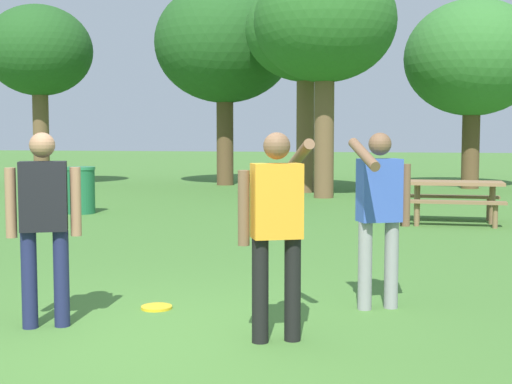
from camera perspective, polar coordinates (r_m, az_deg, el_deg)
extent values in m
plane|color=#447530|center=(5.80, -7.90, -11.65)|extent=(120.00, 120.00, 0.00)
cylinder|color=#1E234C|center=(6.27, -17.74, -6.73)|extent=(0.13, 0.13, 0.82)
cylinder|color=#1E234C|center=(6.25, -15.35, -6.71)|extent=(0.13, 0.13, 0.82)
cube|color=black|center=(6.16, -16.70, -0.33)|extent=(0.44, 0.36, 0.58)
sphere|color=#9E7051|center=(6.14, -16.79, 3.63)|extent=(0.21, 0.21, 0.21)
cylinder|color=#9E7051|center=(6.19, -19.09, -0.83)|extent=(0.09, 0.09, 0.58)
cylinder|color=#9E7051|center=(6.15, -14.27, -0.75)|extent=(0.09, 0.09, 0.58)
cylinder|color=gray|center=(6.77, 10.81, -5.75)|extent=(0.13, 0.13, 0.82)
cylinder|color=gray|center=(6.68, 8.74, -5.88)|extent=(0.13, 0.13, 0.82)
cube|color=#3856B7|center=(6.63, 9.87, 0.14)|extent=(0.44, 0.36, 0.58)
sphere|color=brown|center=(6.61, 9.92, 3.81)|extent=(0.21, 0.21, 0.21)
cylinder|color=brown|center=(6.74, 11.91, -0.25)|extent=(0.09, 0.09, 0.58)
cylinder|color=brown|center=(6.27, 8.65, 3.02)|extent=(0.32, 0.56, 0.28)
cylinder|color=black|center=(5.57, 0.34, -7.93)|extent=(0.13, 0.13, 0.82)
cylinder|color=black|center=(5.63, 2.95, -7.80)|extent=(0.13, 0.13, 0.82)
cube|color=orange|center=(5.49, 1.67, -0.72)|extent=(0.44, 0.35, 0.58)
sphere|color=brown|center=(5.47, 1.68, 3.72)|extent=(0.21, 0.21, 0.21)
cylinder|color=brown|center=(5.44, -1.00, -1.29)|extent=(0.09, 0.09, 0.58)
cylinder|color=brown|center=(5.80, 3.56, 2.93)|extent=(0.31, 0.56, 0.28)
cylinder|color=yellow|center=(6.77, -7.99, -9.15)|extent=(0.29, 0.29, 0.03)
cube|color=olive|center=(13.44, 15.66, 0.71)|extent=(1.71, 0.78, 0.06)
cube|color=olive|center=(12.88, 15.75, -0.79)|extent=(1.70, 0.28, 0.05)
cube|color=olive|center=(14.04, 15.52, -0.35)|extent=(1.70, 0.28, 0.05)
cylinder|color=olive|center=(13.45, 12.80, -0.87)|extent=(0.11, 0.11, 0.71)
cylinder|color=olive|center=(12.89, 12.78, -1.77)|extent=(0.09, 0.09, 0.41)
cylinder|color=olive|center=(14.05, 12.80, -1.25)|extent=(0.09, 0.09, 0.41)
cylinder|color=olive|center=(13.52, 18.43, -0.97)|extent=(0.11, 0.11, 0.71)
cylinder|color=olive|center=(12.96, 18.65, -1.87)|extent=(0.09, 0.09, 0.41)
cylinder|color=olive|center=(14.11, 18.19, -1.34)|extent=(0.09, 0.09, 0.41)
cylinder|color=#1E663D|center=(14.99, -13.87, 0.03)|extent=(0.56, 0.56, 0.90)
cylinder|color=#287A4B|center=(14.96, -13.90, 1.86)|extent=(0.59, 0.59, 0.06)
cylinder|color=brown|center=(23.35, -16.87, 4.54)|extent=(0.49, 0.49, 3.32)
ellipsoid|color=#21511E|center=(23.50, -17.02, 10.82)|extent=(3.30, 3.30, 2.80)
cylinder|color=brown|center=(22.77, -2.51, 4.70)|extent=(0.54, 0.54, 3.29)
ellipsoid|color=#21511E|center=(22.95, -2.53, 11.86)|extent=(4.43, 4.43, 3.77)
cylinder|color=brown|center=(19.89, 3.98, 5.12)|extent=(0.49, 0.49, 3.58)
ellipsoid|color=#286023|center=(20.10, 4.02, 12.87)|extent=(3.35, 3.35, 2.85)
cylinder|color=brown|center=(18.24, 5.49, 4.99)|extent=(0.50, 0.50, 3.48)
ellipsoid|color=#286023|center=(18.46, 5.56, 13.50)|extent=(3.60, 3.60, 3.06)
cylinder|color=brown|center=(22.24, 16.85, 3.85)|extent=(0.52, 0.52, 2.78)
ellipsoid|color=#33702D|center=(22.35, 17.01, 10.27)|extent=(4.04, 4.04, 3.43)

